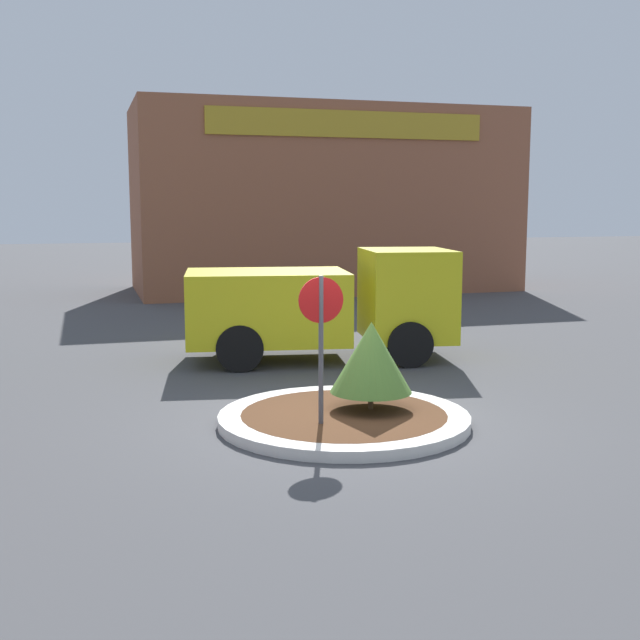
{
  "coord_description": "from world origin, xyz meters",
  "views": [
    {
      "loc": [
        -3.57,
        -10.88,
        3.19
      ],
      "look_at": [
        0.29,
        2.22,
        1.23
      ],
      "focal_mm": 45.0,
      "sensor_mm": 36.0,
      "label": 1
    }
  ],
  "objects": [
    {
      "name": "utility_truck",
      "position": [
        1.13,
        4.84,
        1.19
      ],
      "size": [
        5.68,
        2.98,
        2.28
      ],
      "rotation": [
        0.0,
        0.0,
        -0.16
      ],
      "color": "gold",
      "rests_on": "ground_plane"
    },
    {
      "name": "traffic_island",
      "position": [
        0.0,
        0.0,
        0.08
      ],
      "size": [
        3.7,
        3.7,
        0.16
      ],
      "color": "silver",
      "rests_on": "ground_plane"
    },
    {
      "name": "stop_sign",
      "position": [
        -0.47,
        -0.41,
        1.53
      ],
      "size": [
        0.64,
        0.07,
        2.23
      ],
      "color": "#4C4C51",
      "rests_on": "ground_plane"
    },
    {
      "name": "island_shrub",
      "position": [
        0.47,
        0.15,
        0.95
      ],
      "size": [
        1.23,
        1.23,
        1.32
      ],
      "color": "brown",
      "rests_on": "traffic_island"
    },
    {
      "name": "ground_plane",
      "position": [
        0.0,
        0.0,
        0.0
      ],
      "size": [
        120.0,
        120.0,
        0.0
      ],
      "primitive_type": "plane",
      "color": "#474749"
    },
    {
      "name": "storefront_building",
      "position": [
        5.22,
        18.53,
        3.37
      ],
      "size": [
        13.98,
        6.07,
        6.72
      ],
      "color": "#93563D",
      "rests_on": "ground_plane"
    }
  ]
}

